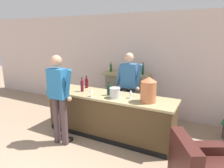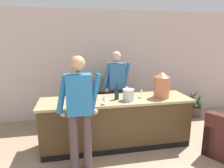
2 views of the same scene
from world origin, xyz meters
name	(u,v)px [view 2 (image 2 of 2)]	position (x,y,z in m)	size (l,w,h in m)	color
wall_back_panel	(108,65)	(0.00, 4.19, 1.38)	(12.00, 0.07, 2.75)	beige
bar_counter	(116,122)	(-0.13, 2.58, 0.47)	(2.84, 0.76, 0.94)	#47341E
fireplace_stone	(98,97)	(-0.31, 3.93, 0.60)	(1.28, 0.52, 1.50)	gray
potted_plant_corner	(194,105)	(2.26, 3.64, 0.30)	(0.46, 0.45, 0.72)	brown
person_customer	(80,112)	(-0.85, 1.83, 1.01)	(0.66, 0.30, 1.81)	#49383C
person_bartender	(116,87)	(0.02, 3.28, 0.99)	(0.65, 0.35, 1.78)	#2E333F
copper_dispenser	(162,85)	(0.74, 2.51, 1.18)	(0.30, 0.34, 0.49)	#BB6941
ice_bucket_steel	(128,95)	(0.07, 2.46, 1.04)	(0.22, 0.22, 0.21)	silver
wine_bottle_rose_blush	(117,92)	(-0.13, 2.56, 1.07)	(0.08, 0.08, 0.29)	#123026
wine_bottle_burgundy_dark	(75,90)	(-0.90, 2.85, 1.07)	(0.08, 0.08, 0.30)	#5C0D12
wine_bottle_merlot_tall	(80,94)	(-0.80, 2.54, 1.08)	(0.07, 0.07, 0.33)	maroon
wine_glass_by_dispenser	(141,91)	(0.36, 2.59, 1.06)	(0.08, 0.08, 0.17)	silver
wine_glass_back_row	(104,98)	(-0.40, 2.31, 1.05)	(0.08, 0.08, 0.16)	silver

